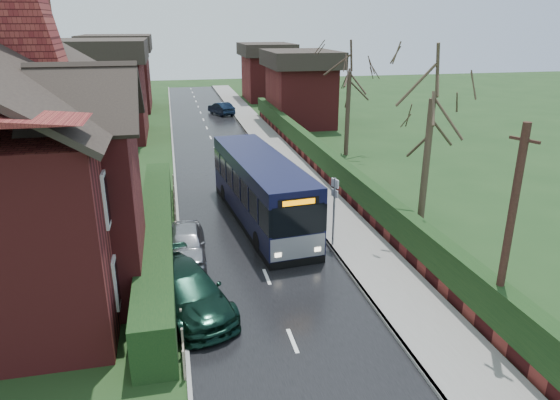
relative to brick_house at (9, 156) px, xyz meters
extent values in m
plane|color=#23401B|center=(8.73, -4.78, -4.38)|extent=(140.00, 140.00, 0.00)
cube|color=black|center=(8.73, 5.22, -4.37)|extent=(6.00, 100.00, 0.02)
cube|color=slate|center=(12.98, 5.22, -4.31)|extent=(2.50, 100.00, 0.14)
cube|color=gray|center=(11.78, 5.22, -4.31)|extent=(0.12, 100.00, 0.14)
cube|color=gray|center=(5.68, 5.22, -4.33)|extent=(0.12, 100.00, 0.10)
cube|color=black|center=(4.83, 0.22, -3.58)|extent=(1.20, 16.00, 1.60)
cube|color=maroon|center=(14.53, 5.22, -4.08)|extent=(0.30, 50.00, 0.60)
cube|color=black|center=(14.53, 5.22, -3.18)|extent=(0.60, 50.00, 1.20)
cube|color=maroon|center=(-0.27, 0.22, -1.38)|extent=(8.00, 14.00, 6.00)
cube|color=maroon|center=(3.23, -2.78, -1.38)|extent=(2.50, 4.00, 6.00)
cube|color=brown|center=(0.73, 4.22, 4.82)|extent=(0.90, 1.40, 2.20)
cube|color=silver|center=(3.78, -4.78, -2.78)|extent=(0.08, 1.20, 1.60)
cube|color=black|center=(3.81, -4.78, -2.78)|extent=(0.03, 0.95, 1.35)
cube|color=silver|center=(3.78, -4.78, -0.18)|extent=(0.08, 1.20, 1.60)
cube|color=black|center=(3.81, -4.78, -0.18)|extent=(0.03, 0.95, 1.35)
cube|color=silver|center=(3.78, -0.78, -2.78)|extent=(0.08, 1.20, 1.60)
cube|color=black|center=(3.81, -0.78, -2.78)|extent=(0.03, 0.95, 1.35)
cube|color=silver|center=(3.78, -0.78, -0.18)|extent=(0.08, 1.20, 1.60)
cube|color=black|center=(3.81, -0.78, -0.18)|extent=(0.03, 0.95, 1.35)
cube|color=silver|center=(3.78, 3.22, -2.78)|extent=(0.08, 1.20, 1.60)
cube|color=black|center=(3.81, 3.22, -2.78)|extent=(0.03, 0.95, 1.35)
cube|color=silver|center=(3.78, 3.22, -0.18)|extent=(0.08, 1.20, 1.60)
cube|color=black|center=(3.81, 3.22, -0.18)|extent=(0.03, 0.95, 1.35)
cube|color=silver|center=(3.78, 5.72, -2.78)|extent=(0.08, 1.20, 1.60)
cube|color=black|center=(3.81, 5.72, -2.78)|extent=(0.03, 0.95, 1.35)
cube|color=silver|center=(3.78, 5.72, -0.18)|extent=(0.08, 1.20, 1.60)
cube|color=black|center=(3.81, 5.72, -0.18)|extent=(0.03, 0.95, 1.35)
cube|color=black|center=(9.53, 2.76, -3.54)|extent=(3.31, 10.23, 1.04)
cube|color=black|center=(9.53, 2.76, -2.47)|extent=(3.33, 10.23, 1.10)
cube|color=black|center=(9.53, 2.76, -1.62)|extent=(3.31, 10.23, 0.60)
cube|color=black|center=(9.53, 2.76, -4.22)|extent=(3.31, 10.23, 0.32)
cube|color=gray|center=(10.05, -2.19, -3.55)|extent=(2.19, 0.35, 0.91)
cube|color=black|center=(10.05, -2.22, -2.46)|extent=(2.05, 0.29, 1.19)
cube|color=black|center=(10.05, -2.22, -1.73)|extent=(1.60, 0.24, 0.32)
cube|color=#FF8C00|center=(10.05, -2.26, -1.73)|extent=(1.25, 0.17, 0.20)
cube|color=black|center=(10.05, -2.20, -4.17)|extent=(2.24, 0.37, 0.27)
cube|color=#FFF2CC|center=(9.26, -2.33, -3.74)|extent=(0.26, 0.08, 0.16)
cube|color=#FFF2CC|center=(10.85, -2.16, -3.74)|extent=(0.26, 0.08, 0.16)
cylinder|color=black|center=(8.84, -0.54, -3.94)|extent=(0.34, 0.90, 0.88)
cylinder|color=black|center=(10.89, -0.33, -3.94)|extent=(0.34, 0.90, 0.88)
cylinder|color=black|center=(8.18, 5.85, -3.94)|extent=(0.34, 0.90, 0.88)
cylinder|color=black|center=(10.23, 6.06, -3.94)|extent=(0.34, 0.90, 0.88)
imported|color=#AAAAAF|center=(5.93, -0.56, -3.74)|extent=(1.63, 3.77, 1.27)
imported|color=black|center=(5.83, -4.38, -3.68)|extent=(3.34, 5.13, 1.38)
imported|color=black|center=(10.73, 31.81, -3.75)|extent=(2.52, 3.99, 1.24)
cylinder|color=slate|center=(11.93, -0.74, -2.88)|extent=(0.09, 0.09, 2.99)
cube|color=silver|center=(11.93, -0.74, -1.60)|extent=(0.19, 0.45, 0.34)
cube|color=silver|center=(11.93, -0.74, -2.02)|extent=(0.17, 0.40, 0.30)
cylinder|color=black|center=(14.53, -7.89, -1.14)|extent=(0.22, 0.22, 6.46)
cube|color=black|center=(14.53, -7.89, 1.63)|extent=(0.37, 0.80, 0.07)
cylinder|color=#3D3124|center=(15.88, -0.66, -1.38)|extent=(0.29, 0.29, 6.00)
cylinder|color=#35271F|center=(17.62, 13.69, -1.51)|extent=(0.31, 0.31, 5.73)
cylinder|color=#3E3224|center=(-0.99, 10.32, -1.12)|extent=(0.30, 0.30, 6.52)
camera|label=1|loc=(5.72, -18.80, 4.48)|focal=32.00mm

